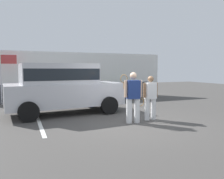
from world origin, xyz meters
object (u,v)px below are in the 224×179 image
at_px(parked_suv, 62,86).
at_px(tennis_player_man, 133,97).
at_px(tennis_player_woman, 150,97).
at_px(potted_plant_by_porch, 114,91).
at_px(potted_plant_secondary, 130,91).
at_px(flag_pole, 5,69).

xyz_separation_m(parked_suv, tennis_player_man, (1.92, -2.54, -0.24)).
xyz_separation_m(tennis_player_woman, potted_plant_by_porch, (0.89, 5.46, -0.31)).
distance_m(tennis_player_woman, potted_plant_secondary, 5.76).
bearing_deg(potted_plant_secondary, tennis_player_woman, -109.69).
bearing_deg(tennis_player_man, flag_pole, -49.03).
bearing_deg(flag_pole, parked_suv, -56.94).
distance_m(parked_suv, tennis_player_man, 3.20).
distance_m(tennis_player_man, potted_plant_secondary, 6.26).
height_order(potted_plant_by_porch, flag_pole, flag_pole).
bearing_deg(tennis_player_woman, potted_plant_secondary, -108.82).
height_order(parked_suv, tennis_player_man, parked_suv).
xyz_separation_m(tennis_player_woman, potted_plant_secondary, (1.94, 5.42, -0.35)).
xyz_separation_m(parked_suv, potted_plant_secondary, (4.66, 3.08, -0.68)).
bearing_deg(parked_suv, flag_pole, 118.46).
bearing_deg(flag_pole, tennis_player_woman, -49.49).
height_order(potted_plant_by_porch, potted_plant_secondary, potted_plant_by_porch).
xyz_separation_m(potted_plant_by_porch, potted_plant_secondary, (1.05, -0.05, -0.04)).
bearing_deg(potted_plant_by_porch, parked_suv, -139.11).
bearing_deg(flag_pole, tennis_player_man, -55.19).
height_order(parked_suv, potted_plant_by_porch, parked_suv).
relative_size(tennis_player_man, potted_plant_by_porch, 1.89).
height_order(tennis_player_woman, potted_plant_secondary, tennis_player_woman).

